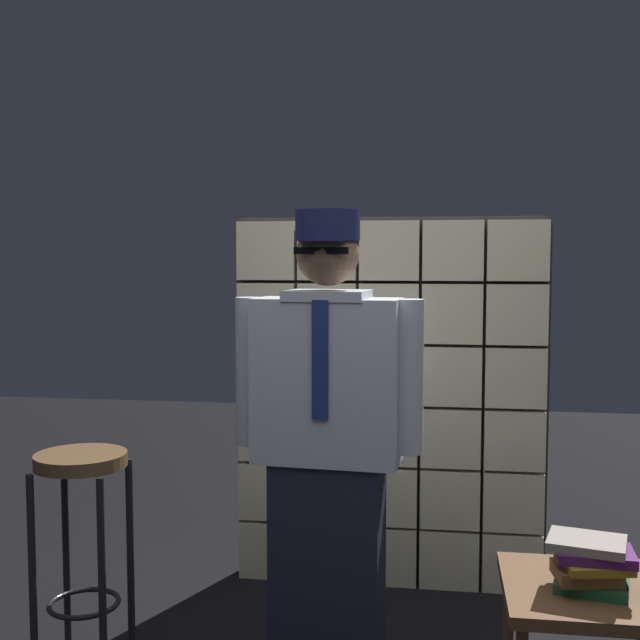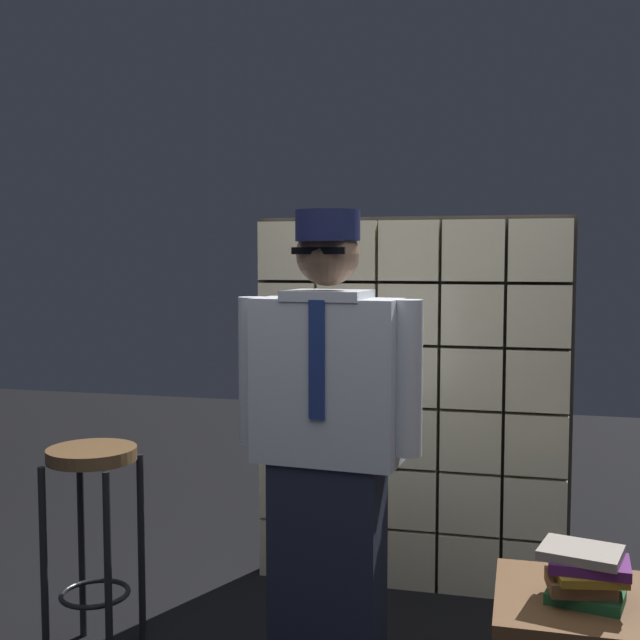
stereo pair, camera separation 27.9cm
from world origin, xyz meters
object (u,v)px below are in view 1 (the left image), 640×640
at_px(bar_stool, 82,509).
at_px(standing_person, 328,442).
at_px(book_stack, 590,563).
at_px(side_table, 587,607).

bearing_deg(bar_stool, standing_person, 0.96).
bearing_deg(book_stack, side_table, 90.06).
relative_size(bar_stool, side_table, 1.57).
distance_m(bar_stool, side_table, 1.80).
xyz_separation_m(standing_person, book_stack, (0.86, -0.29, -0.28)).
bearing_deg(side_table, book_stack, -89.94).
relative_size(standing_person, side_table, 3.27).
height_order(bar_stool, side_table, bar_stool).
relative_size(standing_person, bar_stool, 2.08).
bearing_deg(standing_person, bar_stool, -174.30).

